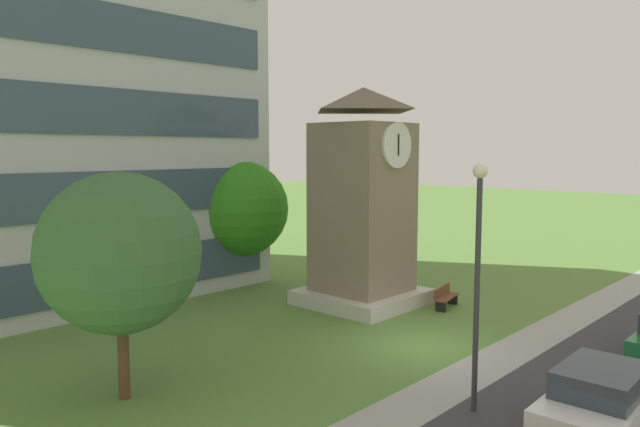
{
  "coord_description": "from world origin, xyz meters",
  "views": [
    {
      "loc": [
        -16.5,
        -10.73,
        6.49
      ],
      "look_at": [
        1.54,
        5.97,
        3.91
      ],
      "focal_mm": 33.71,
      "sensor_mm": 36.0,
      "label": 1
    }
  ],
  "objects_px": {
    "park_bench": "(445,297)",
    "parked_car_white": "(603,400)",
    "clock_tower": "(363,210)",
    "street_lamp": "(478,261)",
    "tree_near_tower": "(240,209)",
    "tree_by_building": "(120,253)"
  },
  "relations": [
    {
      "from": "park_bench",
      "to": "parked_car_white",
      "type": "relative_size",
      "value": 0.41
    },
    {
      "from": "park_bench",
      "to": "tree_by_building",
      "type": "distance_m",
      "value": 14.21
    },
    {
      "from": "clock_tower",
      "to": "tree_near_tower",
      "type": "xyz_separation_m",
      "value": [
        -1.03,
        6.73,
        -0.32
      ]
    },
    {
      "from": "tree_by_building",
      "to": "clock_tower",
      "type": "bearing_deg",
      "value": 7.58
    },
    {
      "from": "street_lamp",
      "to": "tree_near_tower",
      "type": "xyz_separation_m",
      "value": [
        5.32,
        15.44,
        -0.12
      ]
    },
    {
      "from": "clock_tower",
      "to": "park_bench",
      "type": "height_order",
      "value": "clock_tower"
    },
    {
      "from": "clock_tower",
      "to": "park_bench",
      "type": "bearing_deg",
      "value": -58.61
    },
    {
      "from": "street_lamp",
      "to": "tree_near_tower",
      "type": "relative_size",
      "value": 1.03
    },
    {
      "from": "park_bench",
      "to": "tree_near_tower",
      "type": "bearing_deg",
      "value": 106.35
    },
    {
      "from": "clock_tower",
      "to": "street_lamp",
      "type": "xyz_separation_m",
      "value": [
        -6.36,
        -8.71,
        -0.2
      ]
    },
    {
      "from": "park_bench",
      "to": "clock_tower",
      "type": "bearing_deg",
      "value": 121.39
    },
    {
      "from": "tree_near_tower",
      "to": "tree_by_building",
      "type": "bearing_deg",
      "value": -142.62
    },
    {
      "from": "tree_near_tower",
      "to": "parked_car_white",
      "type": "bearing_deg",
      "value": -104.21
    },
    {
      "from": "parked_car_white",
      "to": "street_lamp",
      "type": "bearing_deg",
      "value": 103.94
    },
    {
      "from": "tree_by_building",
      "to": "street_lamp",
      "type": "bearing_deg",
      "value": -51.98
    },
    {
      "from": "park_bench",
      "to": "tree_by_building",
      "type": "xyz_separation_m",
      "value": [
        -13.73,
        1.38,
        3.41
      ]
    },
    {
      "from": "tree_near_tower",
      "to": "tree_by_building",
      "type": "height_order",
      "value": "tree_near_tower"
    },
    {
      "from": "park_bench",
      "to": "street_lamp",
      "type": "distance_m",
      "value": 10.53
    },
    {
      "from": "clock_tower",
      "to": "street_lamp",
      "type": "distance_m",
      "value": 10.78
    },
    {
      "from": "tree_near_tower",
      "to": "tree_by_building",
      "type": "xyz_separation_m",
      "value": [
        -10.89,
        -8.32,
        0.18
      ]
    },
    {
      "from": "street_lamp",
      "to": "tree_near_tower",
      "type": "height_order",
      "value": "street_lamp"
    },
    {
      "from": "clock_tower",
      "to": "tree_near_tower",
      "type": "bearing_deg",
      "value": 98.74
    }
  ]
}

